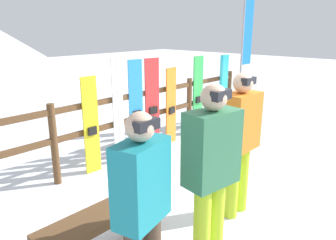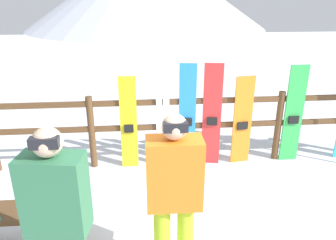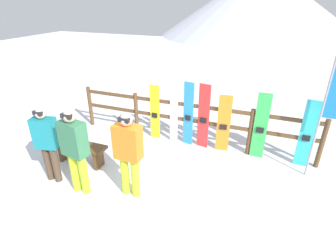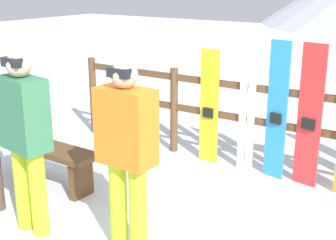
% 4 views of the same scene
% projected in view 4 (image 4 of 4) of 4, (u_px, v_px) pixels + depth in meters
% --- Properties ---
extents(fence, '(5.88, 0.10, 1.13)m').
position_uv_depth(fence, '(279.00, 120.00, 5.34)').
color(fence, brown).
rests_on(fence, ground).
extents(bench, '(1.22, 0.36, 0.47)m').
position_uv_depth(bench, '(50.00, 158.00, 5.15)').
color(bench, brown).
rests_on(bench, ground).
extents(person_plaid_green, '(0.50, 0.32, 1.66)m').
position_uv_depth(person_plaid_green, '(25.00, 133.00, 4.05)').
color(person_plaid_green, '#B7D826').
rests_on(person_plaid_green, ground).
extents(person_orange, '(0.47, 0.27, 1.63)m').
position_uv_depth(person_orange, '(126.00, 147.00, 3.77)').
color(person_orange, '#B7D826').
rests_on(person_orange, ground).
extents(snowboard_yellow, '(0.25, 0.06, 1.43)m').
position_uv_depth(snowboard_yellow, '(209.00, 107.00, 5.77)').
color(snowboard_yellow, yellow).
rests_on(snowboard_yellow, ground).
extents(ski_pair_white, '(0.19, 0.02, 1.64)m').
position_uv_depth(ski_pair_white, '(247.00, 104.00, 5.46)').
color(ski_pair_white, white).
rests_on(ski_pair_white, ground).
extents(snowboard_blue, '(0.25, 0.09, 1.60)m').
position_uv_depth(snowboard_blue, '(277.00, 112.00, 5.27)').
color(snowboard_blue, '#288CE0').
rests_on(snowboard_blue, ground).
extents(snowboard_red, '(0.28, 0.09, 1.59)m').
position_uv_depth(snowboard_red, '(310.00, 117.00, 5.07)').
color(snowboard_red, red).
rests_on(snowboard_red, ground).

